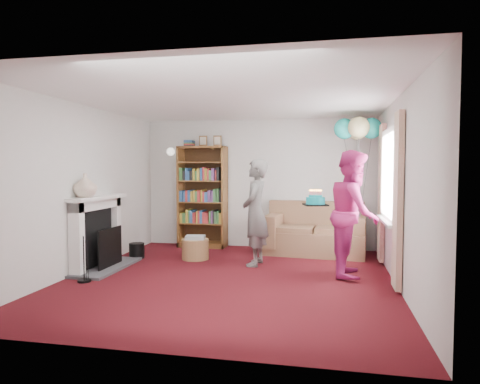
% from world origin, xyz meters
% --- Properties ---
extents(ground, '(5.00, 5.00, 0.00)m').
position_xyz_m(ground, '(0.00, 0.00, 0.00)').
color(ground, black).
rests_on(ground, ground).
extents(wall_back, '(4.50, 0.02, 2.50)m').
position_xyz_m(wall_back, '(0.00, 2.51, 1.25)').
color(wall_back, silver).
rests_on(wall_back, ground).
extents(wall_left, '(0.02, 5.00, 2.50)m').
position_xyz_m(wall_left, '(-2.26, 0.00, 1.25)').
color(wall_left, silver).
rests_on(wall_left, ground).
extents(wall_right, '(0.02, 5.00, 2.50)m').
position_xyz_m(wall_right, '(2.26, 0.00, 1.25)').
color(wall_right, silver).
rests_on(wall_right, ground).
extents(ceiling, '(4.50, 5.00, 0.01)m').
position_xyz_m(ceiling, '(0.00, 0.00, 2.50)').
color(ceiling, white).
rests_on(ceiling, wall_back).
extents(fireplace, '(0.55, 1.80, 1.12)m').
position_xyz_m(fireplace, '(-2.09, 0.19, 0.51)').
color(fireplace, '#3F3F42').
rests_on(fireplace, ground).
extents(window_bay, '(0.14, 2.02, 2.20)m').
position_xyz_m(window_bay, '(2.21, 0.60, 1.20)').
color(window_bay, white).
rests_on(window_bay, ground).
extents(wall_sconce, '(0.16, 0.23, 0.16)m').
position_xyz_m(wall_sconce, '(-1.75, 2.36, 1.88)').
color(wall_sconce, gold).
rests_on(wall_sconce, ground).
extents(bookcase, '(0.94, 0.42, 2.19)m').
position_xyz_m(bookcase, '(-1.06, 2.30, 0.97)').
color(bookcase, '#472B14').
rests_on(bookcase, ground).
extents(sofa, '(1.76, 0.93, 0.93)m').
position_xyz_m(sofa, '(1.14, 2.07, 0.35)').
color(sofa, brown).
rests_on(sofa, ground).
extents(wicker_basket, '(0.46, 0.46, 0.40)m').
position_xyz_m(wicker_basket, '(-0.85, 1.13, 0.18)').
color(wicker_basket, '#A2724B').
rests_on(wicker_basket, ground).
extents(person_striped, '(0.43, 0.63, 1.69)m').
position_xyz_m(person_striped, '(0.22, 0.90, 0.85)').
color(person_striped, black).
rests_on(person_striped, ground).
extents(person_magenta, '(0.75, 0.93, 1.81)m').
position_xyz_m(person_magenta, '(1.72, 0.52, 0.90)').
color(person_magenta, '#B3236B').
rests_on(person_magenta, ground).
extents(birthday_cake, '(0.32, 0.32, 0.22)m').
position_xyz_m(birthday_cake, '(1.18, 0.35, 1.09)').
color(birthday_cake, black).
rests_on(birthday_cake, ground).
extents(balloons, '(0.79, 0.79, 1.72)m').
position_xyz_m(balloons, '(1.83, 1.73, 2.22)').
color(balloons, '#3F3F3F').
rests_on(balloons, ground).
extents(mantel_vase, '(0.35, 0.35, 0.35)m').
position_xyz_m(mantel_vase, '(-2.12, -0.15, 1.30)').
color(mantel_vase, beige).
rests_on(mantel_vase, fireplace).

